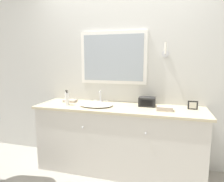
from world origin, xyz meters
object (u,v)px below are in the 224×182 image
Objects in this scene: soap_bottle at (67,99)px; appliance_box at (147,102)px; picture_frame at (193,105)px; sink_basin at (96,104)px.

soap_bottle is 0.96× the size of appliance_box.
picture_frame is (0.55, -0.03, -0.01)m from appliance_box.
sink_basin is 1.19m from picture_frame.
soap_bottle is (-0.39, -0.06, 0.06)m from sink_basin.
picture_frame is (1.58, 0.18, -0.03)m from soap_bottle.
picture_frame is at bearing 5.75° from sink_basin.
soap_bottle reaches higher than sink_basin.
appliance_box is 0.55m from picture_frame.
sink_basin is at bearing -174.25° from picture_frame.
picture_frame is (1.19, 0.12, 0.03)m from sink_basin.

